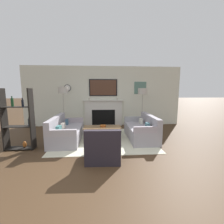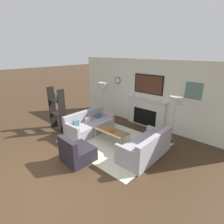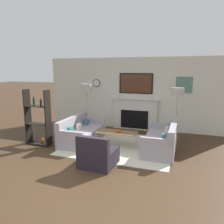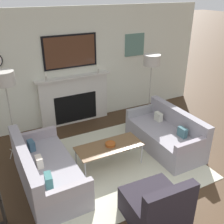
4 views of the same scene
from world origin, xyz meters
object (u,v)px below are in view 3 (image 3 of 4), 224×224
(decorative_bowl, at_px, (118,131))
(couch_right, at_px, (162,141))
(floor_lamp_right, at_px, (178,92))
(couch_left, at_px, (81,133))
(floor_lamp_left, at_px, (87,88))
(coffee_table, at_px, (117,133))
(armchair, at_px, (98,156))
(shelf_unit, at_px, (38,119))

(decorative_bowl, bearing_deg, couch_right, 1.28)
(decorative_bowl, bearing_deg, floor_lamp_right, 34.15)
(couch_left, distance_m, floor_lamp_left, 1.73)
(coffee_table, relative_size, floor_lamp_left, 0.69)
(couch_left, xyz_separation_m, armchair, (1.19, -1.48, -0.01))
(coffee_table, bearing_deg, shelf_unit, -164.44)
(shelf_unit, bearing_deg, couch_right, 10.43)
(couch_left, height_order, shelf_unit, shelf_unit)
(shelf_unit, bearing_deg, floor_lamp_right, 23.80)
(couch_left, distance_m, armchair, 1.90)
(armchair, height_order, coffee_table, armchair)
(armchair, relative_size, floor_lamp_left, 0.47)
(coffee_table, height_order, floor_lamp_left, floor_lamp_left)
(armchair, height_order, floor_lamp_right, floor_lamp_right)
(couch_right, xyz_separation_m, floor_lamp_right, (0.30, 1.06, 1.27))
(armchair, bearing_deg, floor_lamp_right, 57.43)
(decorative_bowl, relative_size, floor_lamp_left, 0.11)
(couch_right, height_order, coffee_table, couch_right)
(coffee_table, xyz_separation_m, floor_lamp_left, (-1.48, 1.09, 1.19))
(couch_right, relative_size, floor_lamp_right, 1.01)
(armchair, relative_size, coffee_table, 0.67)
(armchair, xyz_separation_m, coffee_table, (-0.00, 1.46, 0.15))
(couch_left, relative_size, decorative_bowl, 9.63)
(coffee_table, xyz_separation_m, shelf_unit, (-2.28, -0.63, 0.37))
(armchair, distance_m, shelf_unit, 2.48)
(couch_left, bearing_deg, floor_lamp_right, 20.65)
(coffee_table, height_order, floor_lamp_right, floor_lamp_right)
(decorative_bowl, relative_size, shelf_unit, 0.12)
(couch_right, bearing_deg, couch_left, -179.96)
(couch_left, relative_size, couch_right, 1.08)
(couch_left, distance_m, coffee_table, 1.20)
(couch_left, height_order, floor_lamp_left, floor_lamp_left)
(couch_left, bearing_deg, armchair, -51.24)
(armchair, height_order, shelf_unit, shelf_unit)
(couch_left, relative_size, floor_lamp_left, 1.06)
(shelf_unit, bearing_deg, floor_lamp_left, 65.22)
(coffee_table, relative_size, shelf_unit, 0.73)
(coffee_table, height_order, decorative_bowl, decorative_bowl)
(couch_left, distance_m, couch_right, 2.51)
(armchair, bearing_deg, shelf_unit, 160.22)
(couch_right, bearing_deg, floor_lamp_left, 159.34)
(armchair, distance_m, floor_lamp_right, 3.29)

